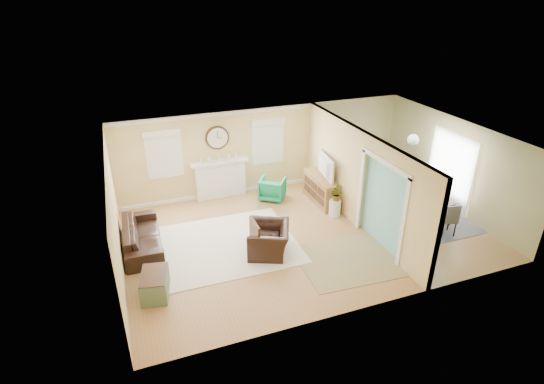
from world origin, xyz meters
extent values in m
plane|color=#A17444|center=(0.00, 0.00, 0.00)|extent=(9.00, 9.00, 0.00)
cube|color=tan|center=(0.00, 3.00, 1.30)|extent=(9.00, 0.02, 2.60)
cube|color=tan|center=(0.00, -3.00, 1.30)|extent=(9.00, 0.02, 2.60)
cube|color=tan|center=(-4.50, 0.00, 1.30)|extent=(0.02, 6.00, 2.60)
cube|color=tan|center=(4.50, 0.00, 1.30)|extent=(0.02, 6.00, 2.60)
cube|color=white|center=(0.00, 0.00, 2.60)|extent=(9.00, 6.00, 0.02)
cube|color=tan|center=(1.50, 1.40, 1.30)|extent=(0.12, 3.20, 2.60)
cube|color=tan|center=(1.50, -2.50, 1.30)|extent=(0.12, 1.00, 2.60)
cube|color=tan|center=(1.50, -1.10, 2.40)|extent=(0.12, 1.80, 0.40)
cube|color=white|center=(1.43, -0.20, 1.10)|extent=(0.04, 0.12, 2.20)
cube|color=white|center=(1.43, -2.00, 1.10)|extent=(0.04, 0.12, 2.20)
cube|color=white|center=(1.43, -1.10, 2.20)|extent=(0.04, 1.92, 0.12)
cube|color=#6FC9CA|center=(1.57, 0.00, 1.30)|extent=(0.02, 6.00, 2.60)
cube|color=white|center=(-1.50, 2.88, 0.55)|extent=(1.50, 0.24, 1.10)
cube|color=white|center=(-1.50, 2.85, 1.13)|extent=(1.70, 0.30, 0.08)
cube|color=black|center=(-1.50, 2.98, 0.50)|extent=(0.85, 0.02, 0.75)
cube|color=gold|center=(-1.50, 2.87, 0.42)|extent=(0.85, 0.02, 0.62)
cylinder|color=#492B18|center=(-1.50, 2.97, 1.85)|extent=(0.70, 0.06, 0.70)
cylinder|color=silver|center=(-1.50, 2.94, 1.85)|extent=(0.60, 0.01, 0.60)
cube|color=black|center=(-1.50, 2.93, 1.95)|extent=(0.02, 0.01, 0.20)
cube|color=black|center=(-1.44, 2.93, 1.85)|extent=(0.12, 0.01, 0.02)
cube|color=white|center=(-3.05, 2.98, 1.55)|extent=(0.90, 0.03, 1.30)
cube|color=white|center=(-3.05, 2.95, 1.55)|extent=(1.00, 0.04, 1.40)
cube|color=silver|center=(-3.05, 2.91, 2.18)|extent=(1.05, 0.10, 0.18)
cube|color=white|center=(0.05, 2.98, 1.55)|extent=(0.90, 0.03, 1.30)
cube|color=white|center=(0.05, 2.95, 1.55)|extent=(1.00, 0.04, 1.40)
cube|color=silver|center=(0.05, 2.91, 2.18)|extent=(1.05, 0.10, 0.18)
cube|color=white|center=(4.47, 0.00, 1.10)|extent=(0.03, 1.60, 2.10)
cube|color=white|center=(4.44, 0.00, 1.10)|extent=(0.03, 1.70, 2.20)
cylinder|color=gold|center=(3.00, 0.00, 2.45)|extent=(0.02, 0.02, 0.30)
sphere|color=white|center=(3.00, 0.00, 2.20)|extent=(0.30, 0.30, 0.30)
cube|color=silver|center=(-2.00, 0.18, 0.01)|extent=(3.32, 2.88, 0.02)
cube|color=tan|center=(0.48, -1.46, 0.01)|extent=(2.43, 2.03, 0.01)
cube|color=slate|center=(3.33, -0.12, 0.01)|extent=(2.45, 3.06, 0.01)
imported|color=black|center=(-3.99, 0.81, 0.32)|extent=(0.91, 2.21, 0.64)
imported|color=black|center=(-1.17, -0.48, 0.35)|extent=(1.30, 1.38, 0.71)
imported|color=#157C4B|center=(-0.09, 2.19, 0.33)|extent=(1.00, 1.01, 0.67)
cube|color=#5B715C|center=(-3.91, -1.11, 0.24)|extent=(0.69, 0.95, 0.48)
cube|color=#492B18|center=(-3.91, -1.11, 0.49)|extent=(0.65, 0.90, 0.02)
cube|color=#A57B45|center=(1.21, 1.50, 0.40)|extent=(0.51, 1.52, 0.80)
cube|color=#492B18|center=(0.95, 1.04, 0.55)|extent=(0.01, 0.40, 0.22)
cube|color=#492B18|center=(0.95, 1.04, 0.28)|extent=(0.01, 0.40, 0.22)
cube|color=#492B18|center=(0.95, 1.50, 0.55)|extent=(0.01, 0.40, 0.22)
cube|color=#492B18|center=(0.95, 1.50, 0.28)|extent=(0.01, 0.40, 0.22)
cube|color=#492B18|center=(0.95, 1.95, 0.55)|extent=(0.01, 0.40, 0.22)
cube|color=#492B18|center=(0.95, 1.95, 0.28)|extent=(0.01, 0.40, 0.22)
imported|color=black|center=(1.19, 1.50, 1.13)|extent=(0.30, 1.16, 0.66)
cylinder|color=white|center=(1.18, 0.60, 0.24)|extent=(0.32, 0.32, 0.48)
imported|color=#337F33|center=(1.18, 0.60, 0.67)|extent=(0.33, 0.37, 0.39)
imported|color=#492B18|center=(3.33, -0.12, 0.34)|extent=(1.28, 2.06, 0.69)
cube|color=slate|center=(3.28, 1.07, 0.49)|extent=(0.51, 0.51, 0.05)
cube|color=slate|center=(3.28, 1.07, 0.77)|extent=(0.46, 0.11, 0.55)
cylinder|color=black|center=(3.44, 1.28, 0.23)|extent=(0.03, 0.03, 0.46)
cylinder|color=black|center=(3.48, 0.91, 0.23)|extent=(0.03, 0.03, 0.46)
cylinder|color=black|center=(3.07, 1.24, 0.23)|extent=(0.03, 0.03, 0.46)
cylinder|color=black|center=(3.11, 0.87, 0.23)|extent=(0.03, 0.03, 0.46)
cube|color=slate|center=(3.39, -1.28, 0.43)|extent=(0.48, 0.48, 0.05)
cube|color=slate|center=(3.39, -1.28, 0.67)|extent=(0.40, 0.14, 0.48)
cylinder|color=black|center=(3.20, -1.40, 0.20)|extent=(0.03, 0.03, 0.40)
cylinder|color=black|center=(3.27, -1.09, 0.20)|extent=(0.03, 0.03, 0.40)
cylinder|color=black|center=(3.51, -1.48, 0.20)|extent=(0.03, 0.03, 0.40)
cylinder|color=black|center=(3.59, -1.16, 0.20)|extent=(0.03, 0.03, 0.40)
cube|color=white|center=(2.71, -0.02, 0.44)|extent=(0.51, 0.51, 0.05)
cube|color=white|center=(2.71, -0.02, 0.68)|extent=(0.16, 0.41, 0.49)
cylinder|color=black|center=(2.50, 0.09, 0.20)|extent=(0.03, 0.03, 0.41)
cylinder|color=black|center=(2.82, 0.18, 0.20)|extent=(0.03, 0.03, 0.41)
cylinder|color=black|center=(2.59, -0.23, 0.20)|extent=(0.03, 0.03, 0.41)
cylinder|color=black|center=(2.91, -0.14, 0.20)|extent=(0.03, 0.03, 0.41)
cube|color=slate|center=(4.00, -0.19, 0.42)|extent=(0.49, 0.49, 0.05)
cube|color=slate|center=(4.00, -0.19, 0.65)|extent=(0.16, 0.39, 0.47)
cylinder|color=black|center=(4.11, -0.38, 0.20)|extent=(0.03, 0.03, 0.39)
cylinder|color=black|center=(3.81, -0.29, 0.20)|extent=(0.03, 0.03, 0.39)
cylinder|color=black|center=(4.20, -0.08, 0.20)|extent=(0.03, 0.03, 0.39)
cylinder|color=black|center=(3.90, 0.01, 0.20)|extent=(0.03, 0.03, 0.39)
camera|label=1|loc=(-4.09, -8.56, 5.81)|focal=28.00mm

